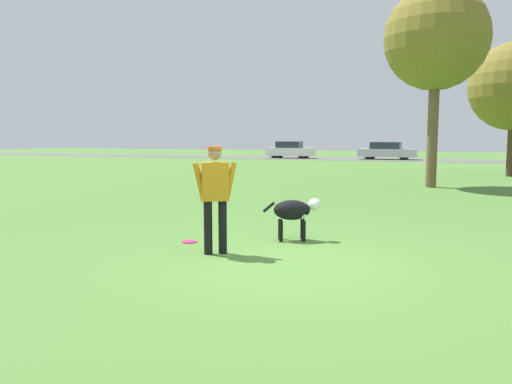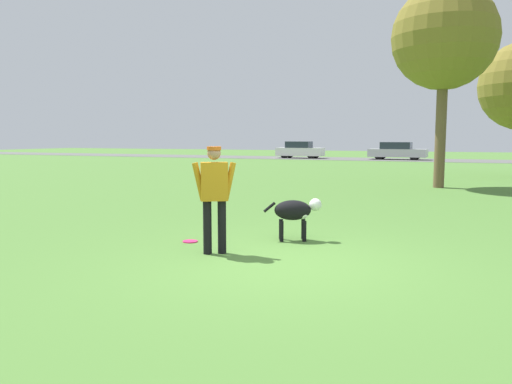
{
  "view_description": "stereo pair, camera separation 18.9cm",
  "coord_description": "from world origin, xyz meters",
  "px_view_note": "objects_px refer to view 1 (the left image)",
  "views": [
    {
      "loc": [
        2.16,
        -6.59,
        1.78
      ],
      "look_at": [
        -0.77,
        0.88,
        0.9
      ],
      "focal_mm": 35.0,
      "sensor_mm": 36.0,
      "label": 1
    },
    {
      "loc": [
        2.33,
        -6.52,
        1.78
      ],
      "look_at": [
        -0.77,
        0.88,
        0.9
      ],
      "focal_mm": 35.0,
      "sensor_mm": 36.0,
      "label": 2
    }
  ],
  "objects_px": {
    "frisbee": "(189,242)",
    "person": "(215,191)",
    "dog": "(295,211)",
    "parked_car_white": "(290,150)",
    "tree_mid_center": "(436,39)",
    "parked_car_silver": "(387,151)"
  },
  "relations": [
    {
      "from": "dog",
      "to": "tree_mid_center",
      "type": "xyz_separation_m",
      "value": [
        1.83,
        10.72,
        4.68
      ]
    },
    {
      "from": "parked_car_silver",
      "to": "person",
      "type": "bearing_deg",
      "value": -85.45
    },
    {
      "from": "tree_mid_center",
      "to": "parked_car_white",
      "type": "height_order",
      "value": "tree_mid_center"
    },
    {
      "from": "dog",
      "to": "tree_mid_center",
      "type": "height_order",
      "value": "tree_mid_center"
    },
    {
      "from": "frisbee",
      "to": "parked_car_white",
      "type": "relative_size",
      "value": 0.06
    },
    {
      "from": "parked_car_white",
      "to": "person",
      "type": "bearing_deg",
      "value": -75.51
    },
    {
      "from": "parked_car_white",
      "to": "dog",
      "type": "bearing_deg",
      "value": -73.54
    },
    {
      "from": "dog",
      "to": "parked_car_white",
      "type": "xyz_separation_m",
      "value": [
        -10.48,
        32.99,
        0.19
      ]
    },
    {
      "from": "person",
      "to": "dog",
      "type": "xyz_separation_m",
      "value": [
        0.83,
        1.42,
        -0.46
      ]
    },
    {
      "from": "person",
      "to": "frisbee",
      "type": "height_order",
      "value": "person"
    },
    {
      "from": "tree_mid_center",
      "to": "parked_car_silver",
      "type": "distance_m",
      "value": 23.39
    },
    {
      "from": "person",
      "to": "frisbee",
      "type": "relative_size",
      "value": 6.41
    },
    {
      "from": "person",
      "to": "dog",
      "type": "distance_m",
      "value": 1.71
    },
    {
      "from": "person",
      "to": "parked_car_silver",
      "type": "relative_size",
      "value": 0.36
    },
    {
      "from": "tree_mid_center",
      "to": "parked_car_silver",
      "type": "xyz_separation_m",
      "value": [
        -4.22,
        22.56,
        -4.5
      ]
    },
    {
      "from": "tree_mid_center",
      "to": "frisbee",
      "type": "bearing_deg",
      "value": -106.64
    },
    {
      "from": "tree_mid_center",
      "to": "parked_car_silver",
      "type": "height_order",
      "value": "tree_mid_center"
    },
    {
      "from": "frisbee",
      "to": "person",
      "type": "bearing_deg",
      "value": -37.32
    },
    {
      "from": "parked_car_white",
      "to": "tree_mid_center",
      "type": "bearing_deg",
      "value": -62.24
    },
    {
      "from": "person",
      "to": "tree_mid_center",
      "type": "xyz_separation_m",
      "value": [
        2.66,
        12.14,
        4.22
      ]
    },
    {
      "from": "frisbee",
      "to": "parked_car_silver",
      "type": "height_order",
      "value": "parked_car_silver"
    },
    {
      "from": "dog",
      "to": "parked_car_white",
      "type": "relative_size",
      "value": 0.25
    }
  ]
}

